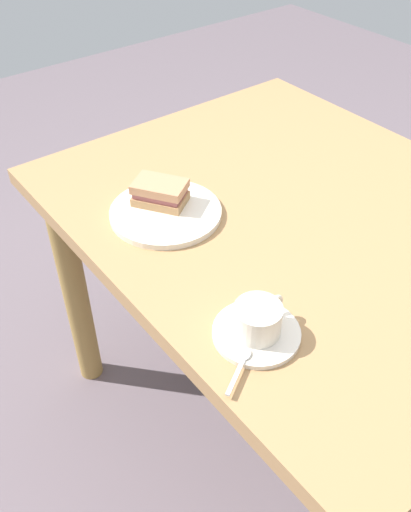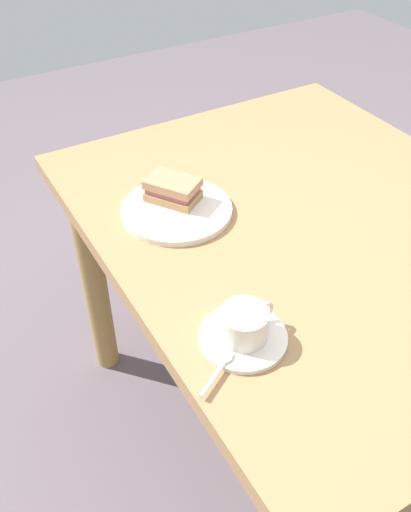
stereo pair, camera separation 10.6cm
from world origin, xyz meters
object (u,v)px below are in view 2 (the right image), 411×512
at_px(sandwich_front, 173,190).
at_px(spoon, 222,366).
at_px(coffee_cup, 245,323).
at_px(dining_table, 307,262).
at_px(sandwich_plate, 177,210).
at_px(coffee_saucer, 243,337).

relative_size(sandwich_front, spoon, 1.48).
bearing_deg(coffee_cup, sandwich_front, -10.90).
bearing_deg(sandwich_front, spoon, 161.94).
bearing_deg(dining_table, sandwich_plate, 56.47).
height_order(sandwich_plate, spoon, spoon).
relative_size(sandwich_plate, spoon, 2.69).
bearing_deg(spoon, sandwich_front, -18.06).
height_order(sandwich_plate, coffee_cup, coffee_cup).
bearing_deg(sandwich_plate, sandwich_front, -14.35).
bearing_deg(sandwich_front, coffee_saucer, 168.90).
distance_m(sandwich_plate, coffee_cup, 0.39).
relative_size(dining_table, sandwich_front, 8.31).
height_order(dining_table, coffee_cup, coffee_cup).
height_order(sandwich_plate, sandwich_front, sandwich_front).
xyz_separation_m(sandwich_plate, sandwich_front, (0.03, -0.01, 0.03)).
bearing_deg(dining_table, spoon, 122.87).
xyz_separation_m(dining_table, sandwich_front, (0.20, 0.24, 0.17)).
xyz_separation_m(sandwich_front, spoon, (-0.45, 0.15, -0.03)).
distance_m(dining_table, coffee_cup, 0.42).
relative_size(dining_table, sandwich_plate, 4.59).
distance_m(coffee_saucer, spoon, 0.08).
relative_size(coffee_cup, spoon, 1.18).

